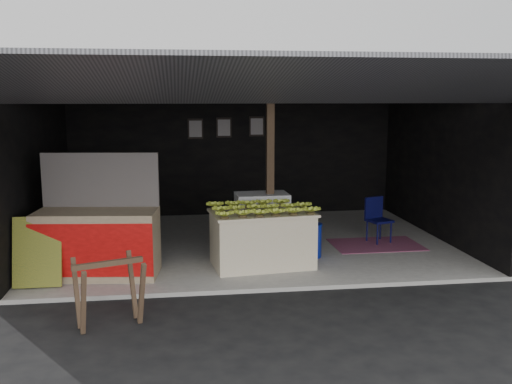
{
  "coord_description": "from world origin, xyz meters",
  "views": [
    {
      "loc": [
        -1.19,
        -7.17,
        2.58
      ],
      "look_at": [
        0.02,
        1.56,
        1.1
      ],
      "focal_mm": 40.0,
      "sensor_mm": 36.0,
      "label": 1
    }
  ],
  "objects": [
    {
      "name": "green_signboard",
      "position": [
        -3.07,
        0.52,
        0.53
      ],
      "size": [
        0.63,
        0.28,
        0.93
      ],
      "primitive_type": "cube",
      "rotation": [
        -0.25,
        0.0,
        0.0
      ],
      "color": "black",
      "rests_on": "concrete_slab"
    },
    {
      "name": "shophouse",
      "position": [
        0.0,
        2.82,
        2.1
      ],
      "size": [
        7.4,
        7.29,
        3.02
      ],
      "color": "black",
      "rests_on": "ground"
    },
    {
      "name": "plastic_chair",
      "position": [
        2.24,
        2.2,
        0.52
      ],
      "size": [
        0.47,
        0.47,
        0.79
      ],
      "rotation": [
        0.0,
        0.0,
        0.32
      ],
      "color": "#090A36",
      "rests_on": "concrete_slab"
    },
    {
      "name": "magenta_rug",
      "position": [
        2.16,
        1.97,
        0.07
      ],
      "size": [
        1.51,
        1.01,
        0.01
      ],
      "primitive_type": "cube",
      "rotation": [
        0.0,
        0.0,
        0.01
      ],
      "color": "maroon",
      "rests_on": "concrete_slab"
    },
    {
      "name": "concrete_slab",
      "position": [
        0.0,
        2.5,
        0.03
      ],
      "size": [
        7.0,
        5.0,
        0.06
      ],
      "primitive_type": "cube",
      "color": "gray",
      "rests_on": "ground"
    },
    {
      "name": "water_barrel",
      "position": [
        0.88,
        1.41,
        0.31
      ],
      "size": [
        0.34,
        0.34,
        0.51
      ],
      "primitive_type": "cylinder",
      "color": "navy",
      "rests_on": "concrete_slab"
    },
    {
      "name": "banana_pile",
      "position": [
        0.04,
        1.04,
        0.97
      ],
      "size": [
        1.47,
        0.98,
        0.16
      ],
      "primitive_type": null,
      "rotation": [
        0.0,
        0.0,
        0.11
      ],
      "color": "gold",
      "rests_on": "banana_table"
    },
    {
      "name": "white_crate",
      "position": [
        0.17,
        1.94,
        0.53
      ],
      "size": [
        0.87,
        0.61,
        0.95
      ],
      "rotation": [
        0.0,
        0.0,
        0.03
      ],
      "color": "white",
      "rests_on": "concrete_slab"
    },
    {
      "name": "banana_table",
      "position": [
        0.04,
        1.04,
        0.48
      ],
      "size": [
        1.6,
        1.09,
        0.83
      ],
      "rotation": [
        0.0,
        0.0,
        0.11
      ],
      "color": "beige",
      "rests_on": "concrete_slab"
    },
    {
      "name": "picture_frames",
      "position": [
        -0.17,
        4.89,
        1.93
      ],
      "size": [
        1.62,
        0.04,
        0.46
      ],
      "color": "black",
      "rests_on": "shophouse"
    },
    {
      "name": "sawhorse",
      "position": [
        -1.98,
        -0.88,
        0.49
      ],
      "size": [
        0.88,
        0.87,
        0.77
      ],
      "rotation": [
        0.0,
        0.0,
        0.35
      ],
      "color": "#4D3626",
      "rests_on": "ground"
    },
    {
      "name": "neighbor_stall",
      "position": [
        -2.33,
        0.88,
        0.58
      ],
      "size": [
        1.75,
        0.94,
        1.73
      ],
      "rotation": [
        0.0,
        0.0,
        -0.12
      ],
      "color": "#998466",
      "rests_on": "concrete_slab"
    },
    {
      "name": "ground",
      "position": [
        0.0,
        0.0,
        0.0
      ],
      "size": [
        80.0,
        80.0,
        0.0
      ],
      "primitive_type": "plane",
      "color": "black",
      "rests_on": "ground"
    }
  ]
}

